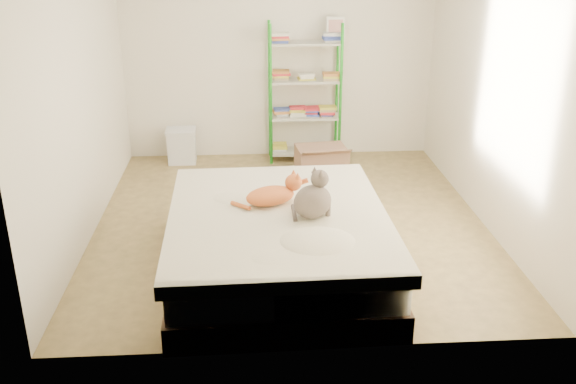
{
  "coord_description": "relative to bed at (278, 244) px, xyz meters",
  "views": [
    {
      "loc": [
        -0.4,
        -5.79,
        2.68
      ],
      "look_at": [
        -0.07,
        -0.75,
        0.62
      ],
      "focal_mm": 40.0,
      "sensor_mm": 36.0,
      "label": 1
    }
  ],
  "objects": [
    {
      "name": "cardboard_box",
      "position": [
        0.61,
        2.18,
        -0.08
      ],
      "size": [
        0.6,
        0.59,
        0.45
      ],
      "rotation": [
        0.0,
        0.0,
        0.11
      ],
      "color": "#8E674F",
      "rests_on": "ground"
    },
    {
      "name": "shelf_unit",
      "position": [
        0.48,
        2.93,
        0.54
      ],
      "size": [
        0.92,
        0.36,
        1.74
      ],
      "color": "green",
      "rests_on": "ground"
    },
    {
      "name": "white_bin",
      "position": [
        -1.05,
        2.9,
        -0.07
      ],
      "size": [
        0.37,
        0.33,
        0.42
      ],
      "rotation": [
        0.0,
        0.0,
        0.02
      ],
      "color": "white",
      "rests_on": "ground"
    },
    {
      "name": "orange_cat",
      "position": [
        -0.06,
        0.17,
        0.38
      ],
      "size": [
        0.56,
        0.42,
        0.2
      ],
      "primitive_type": null,
      "rotation": [
        0.0,
        0.0,
        0.34
      ],
      "color": "orange",
      "rests_on": "bed"
    },
    {
      "name": "room",
      "position": [
        0.17,
        1.05,
        1.02
      ],
      "size": [
        3.81,
        4.21,
        2.61
      ],
      "color": "tan",
      "rests_on": "ground"
    },
    {
      "name": "bed",
      "position": [
        0.0,
        0.0,
        0.0
      ],
      "size": [
        1.81,
        2.24,
        0.56
      ],
      "rotation": [
        0.0,
        0.0,
        0.02
      ],
      "color": "brown",
      "rests_on": "ground"
    },
    {
      "name": "grey_cat",
      "position": [
        0.27,
        -0.11,
        0.48
      ],
      "size": [
        0.44,
        0.42,
        0.39
      ],
      "primitive_type": null,
      "rotation": [
        0.0,
        0.0,
        2.11
      ],
      "color": "gray",
      "rests_on": "bed"
    }
  ]
}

